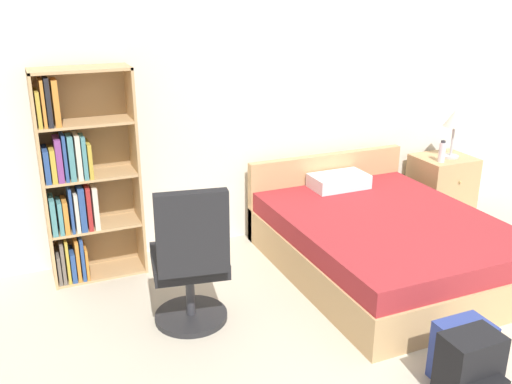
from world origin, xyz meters
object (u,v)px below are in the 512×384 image
(bed, at_px, (380,240))
(backpack_blue, at_px, (464,355))
(backpack_black, at_px, (471,371))
(office_chair, at_px, (190,263))
(water_bottle, at_px, (442,152))
(bookshelf, at_px, (79,182))
(table_lamp, at_px, (455,121))
(nightstand, at_px, (441,186))

(bed, bearing_deg, backpack_blue, -105.59)
(backpack_black, bearing_deg, office_chair, 132.37)
(water_bottle, height_order, backpack_blue, water_bottle)
(bookshelf, distance_m, table_lamp, 3.43)
(table_lamp, distance_m, backpack_black, 2.89)
(bookshelf, height_order, backpack_black, bookshelf)
(bookshelf, xyz_separation_m, backpack_black, (1.71, -2.31, -0.59))
(bed, relative_size, table_lamp, 4.18)
(office_chair, relative_size, nightstand, 1.71)
(bed, bearing_deg, office_chair, -172.07)
(bed, relative_size, backpack_blue, 5.36)
(table_lamp, bearing_deg, bed, -151.47)
(bookshelf, xyz_separation_m, office_chair, (0.54, -1.02, -0.31))
(backpack_black, bearing_deg, table_lamp, 52.04)
(bookshelf, relative_size, backpack_blue, 4.41)
(bed, height_order, backpack_blue, bed)
(bookshelf, distance_m, water_bottle, 3.25)
(bed, bearing_deg, bookshelf, 160.04)
(office_chair, bearing_deg, bookshelf, 117.74)
(office_chair, bearing_deg, nightstand, 18.22)
(office_chair, height_order, backpack_black, office_chair)
(water_bottle, bearing_deg, table_lamp, 24.56)
(table_lamp, xyz_separation_m, backpack_blue, (-1.63, -2.05, -0.79))
(table_lamp, distance_m, water_bottle, 0.33)
(office_chair, relative_size, backpack_blue, 2.80)
(backpack_blue, bearing_deg, bookshelf, 129.61)
(bookshelf, bearing_deg, bed, -19.96)
(bookshelf, xyz_separation_m, water_bottle, (3.24, -0.20, -0.08))
(bookshelf, distance_m, backpack_blue, 2.88)
(water_bottle, bearing_deg, bookshelf, 176.49)
(bookshelf, relative_size, table_lamp, 3.44)
(bookshelf, bearing_deg, water_bottle, -3.51)
(bookshelf, bearing_deg, backpack_blue, -50.39)
(bed, distance_m, backpack_blue, 1.43)
(table_lamp, bearing_deg, backpack_black, -127.96)
(water_bottle, height_order, backpack_black, water_bottle)
(nightstand, distance_m, water_bottle, 0.44)
(office_chair, height_order, nightstand, office_chair)
(water_bottle, xyz_separation_m, backpack_blue, (-1.44, -1.97, -0.52))
(office_chair, xyz_separation_m, backpack_blue, (1.26, -1.15, -0.30))
(bed, height_order, nightstand, bed)
(office_chair, relative_size, table_lamp, 2.18)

